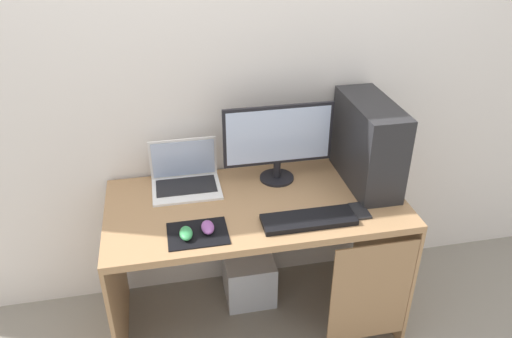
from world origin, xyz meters
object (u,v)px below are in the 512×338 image
object	(u,v)px
monitor	(278,140)
subwoofer	(249,277)
cell_phone	(360,211)
pc_tower	(368,143)
mouse_right	(186,233)
mouse_left	(208,227)
keyboard	(309,220)
laptop	(185,178)

from	to	relation	value
monitor	subwoofer	world-z (taller)	monitor
monitor	cell_phone	distance (m)	0.52
pc_tower	mouse_right	xyz separation A→B (m)	(-0.92, -0.29, -0.19)
pc_tower	mouse_left	world-z (taller)	pc_tower
keyboard	monitor	bearing A→B (deg)	97.58
keyboard	subwoofer	size ratio (longest dim) A/B	1.55
subwoofer	keyboard	bearing A→B (deg)	-61.63
subwoofer	cell_phone	bearing A→B (deg)	-37.22
keyboard	subwoofer	xyz separation A→B (m)	(-0.20, 0.38, -0.64)
pc_tower	subwoofer	distance (m)	1.02
monitor	mouse_left	xyz separation A→B (m)	(-0.40, -0.36, -0.20)
mouse_left	subwoofer	distance (m)	0.78
mouse_left	pc_tower	bearing A→B (deg)	17.91
pc_tower	mouse_left	xyz separation A→B (m)	(-0.83, -0.27, -0.19)
mouse_left	mouse_right	distance (m)	0.10
monitor	pc_tower	bearing A→B (deg)	-12.91
laptop	cell_phone	world-z (taller)	laptop
cell_phone	subwoofer	distance (m)	0.85
monitor	subwoofer	xyz separation A→B (m)	(-0.15, -0.01, -0.85)
laptop	cell_phone	size ratio (longest dim) A/B	2.57
pc_tower	laptop	xyz separation A→B (m)	(-0.89, 0.12, -0.17)
laptop	subwoofer	world-z (taller)	laptop
mouse_left	monitor	bearing A→B (deg)	42.52
keyboard	cell_phone	world-z (taller)	keyboard
pc_tower	cell_phone	distance (m)	0.35
monitor	mouse_left	distance (m)	0.58
cell_phone	mouse_left	bearing A→B (deg)	-179.22
pc_tower	laptop	distance (m)	0.91
monitor	mouse_right	size ratio (longest dim) A/B	5.66
pc_tower	monitor	world-z (taller)	pc_tower
pc_tower	subwoofer	xyz separation A→B (m)	(-0.58, 0.09, -0.84)
laptop	keyboard	bearing A→B (deg)	-38.77
cell_phone	mouse_right	bearing A→B (deg)	-177.52
mouse_left	keyboard	bearing A→B (deg)	-2.55
subwoofer	mouse_left	bearing A→B (deg)	-124.44
mouse_left	mouse_right	world-z (taller)	same
monitor	laptop	xyz separation A→B (m)	(-0.46, 0.03, -0.18)
monitor	keyboard	size ratio (longest dim) A/B	1.29
laptop	mouse_right	bearing A→B (deg)	-94.31
mouse_right	subwoofer	xyz separation A→B (m)	(0.34, 0.38, -0.65)
laptop	mouse_right	distance (m)	0.42
mouse_left	mouse_right	xyz separation A→B (m)	(-0.09, -0.02, 0.00)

